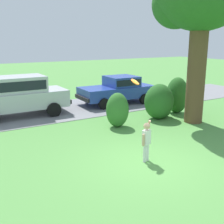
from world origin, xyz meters
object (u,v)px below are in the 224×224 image
(parked_sedan, at_px, (118,89))
(frisbee, at_px, (135,82))
(parked_suv, at_px, (18,94))
(child_thrower, at_px, (146,139))

(parked_sedan, relative_size, frisbee, 14.13)
(parked_suv, height_order, child_thrower, parked_suv)
(parked_suv, relative_size, child_thrower, 3.66)
(parked_sedan, bearing_deg, parked_suv, 179.82)
(parked_sedan, bearing_deg, frisbee, -118.22)
(parked_sedan, xyz_separation_m, frisbee, (-3.56, -6.63, 1.49))
(parked_suv, distance_m, child_thrower, 7.57)
(parked_suv, xyz_separation_m, frisbee, (2.02, -6.65, 1.26))
(parked_suv, xyz_separation_m, child_thrower, (2.01, -7.29, -0.36))
(parked_sedan, xyz_separation_m, child_thrower, (-3.57, -7.27, -0.13))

